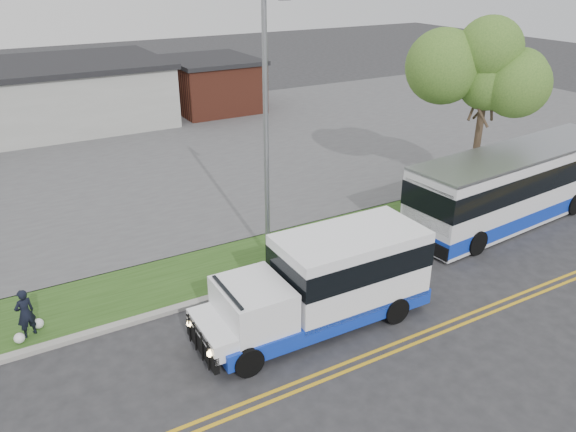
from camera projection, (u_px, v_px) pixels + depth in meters
ground at (227, 316)px, 18.16m from camera, size 140.00×140.00×0.00m
lane_line_north at (285, 387)px, 15.12m from camera, size 70.00×0.12×0.01m
lane_line_south at (291, 394)px, 14.88m from camera, size 70.00×0.12×0.01m
curb at (213, 298)px, 19.00m from camera, size 80.00×0.30×0.15m
verge at (194, 275)px, 20.43m from camera, size 80.00×3.30×0.10m
parking_lot at (103, 164)px, 31.57m from camera, size 80.00×25.00×0.10m
brick_wing at (212, 84)px, 42.63m from camera, size 6.30×7.30×3.90m
tree_east at (488, 69)px, 24.30m from camera, size 5.20×5.20×8.33m
streetlight_near at (267, 126)px, 19.51m from camera, size 0.35×1.53×9.50m
shuttle_bus at (329, 278)px, 17.33m from camera, size 7.58×2.63×2.89m
transit_bus at (517, 185)px, 24.34m from camera, size 11.72×3.60×3.20m
pedestrian at (25, 313)px, 16.73m from camera, size 0.68×0.56×1.59m
grocery_bag_left at (19, 338)px, 16.65m from camera, size 0.32×0.32×0.32m
grocery_bag_right at (39, 324)px, 17.32m from camera, size 0.32×0.32×0.32m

